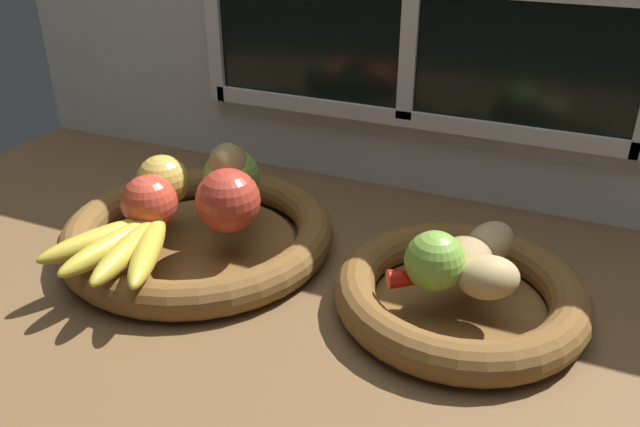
# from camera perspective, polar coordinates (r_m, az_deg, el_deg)

# --- Properties ---
(ground_plane) EXTENTS (1.40, 0.90, 0.03)m
(ground_plane) POSITION_cam_1_polar(r_m,az_deg,el_deg) (0.80, 1.08, -6.81)
(ground_plane) COLOR brown
(back_wall) EXTENTS (1.40, 0.05, 0.55)m
(back_wall) POSITION_cam_1_polar(r_m,az_deg,el_deg) (0.95, 8.54, 17.91)
(back_wall) COLOR silver
(back_wall) RESTS_ON ground_plane
(fruit_bowl_left) EXTENTS (0.35, 0.35, 0.05)m
(fruit_bowl_left) POSITION_cam_1_polar(r_m,az_deg,el_deg) (0.86, -10.64, -1.70)
(fruit_bowl_left) COLOR brown
(fruit_bowl_left) RESTS_ON ground_plane
(fruit_bowl_right) EXTENTS (0.28, 0.28, 0.05)m
(fruit_bowl_right) POSITION_cam_1_polar(r_m,az_deg,el_deg) (0.74, 12.40, -6.93)
(fruit_bowl_right) COLOR brown
(fruit_bowl_right) RESTS_ON ground_plane
(apple_green_back) EXTENTS (0.08, 0.08, 0.08)m
(apple_green_back) POSITION_cam_1_polar(r_m,az_deg,el_deg) (0.86, -7.89, 3.26)
(apple_green_back) COLOR #7AA338
(apple_green_back) RESTS_ON fruit_bowl_left
(apple_red_front) EXTENTS (0.07, 0.07, 0.07)m
(apple_red_front) POSITION_cam_1_polar(r_m,az_deg,el_deg) (0.82, -14.95, 0.97)
(apple_red_front) COLOR #CC422D
(apple_red_front) RESTS_ON fruit_bowl_left
(apple_red_right) EXTENTS (0.08, 0.08, 0.08)m
(apple_red_right) POSITION_cam_1_polar(r_m,az_deg,el_deg) (0.79, -8.19, 1.15)
(apple_red_right) COLOR #B73828
(apple_red_right) RESTS_ON fruit_bowl_left
(apple_golden_left) EXTENTS (0.07, 0.07, 0.07)m
(apple_golden_left) POSITION_cam_1_polar(r_m,az_deg,el_deg) (0.87, -13.83, 2.84)
(apple_golden_left) COLOR gold
(apple_golden_left) RESTS_ON fruit_bowl_left
(pear_brown) EXTENTS (0.08, 0.08, 0.09)m
(pear_brown) POSITION_cam_1_polar(r_m,az_deg,el_deg) (0.85, -8.10, 3.47)
(pear_brown) COLOR olive
(pear_brown) RESTS_ON fruit_bowl_left
(banana_bunch_front) EXTENTS (0.16, 0.17, 0.03)m
(banana_bunch_front) POSITION_cam_1_polar(r_m,az_deg,el_deg) (0.77, -17.04, -2.67)
(banana_bunch_front) COLOR gold
(banana_bunch_front) RESTS_ON fruit_bowl_left
(potato_back) EXTENTS (0.07, 0.08, 0.05)m
(potato_back) POSITION_cam_1_polar(r_m,az_deg,el_deg) (0.75, 14.89, -2.52)
(potato_back) COLOR tan
(potato_back) RESTS_ON fruit_bowl_right
(potato_large) EXTENTS (0.08, 0.09, 0.04)m
(potato_large) POSITION_cam_1_polar(r_m,az_deg,el_deg) (0.72, 12.78, -3.82)
(potato_large) COLOR #A38451
(potato_large) RESTS_ON fruit_bowl_right
(potato_small) EXTENTS (0.08, 0.07, 0.05)m
(potato_small) POSITION_cam_1_polar(r_m,az_deg,el_deg) (0.69, 14.74, -5.52)
(potato_small) COLOR tan
(potato_small) RESTS_ON fruit_bowl_right
(lime_near) EXTENTS (0.06, 0.06, 0.06)m
(lime_near) POSITION_cam_1_polar(r_m,az_deg,el_deg) (0.68, 10.17, -4.19)
(lime_near) COLOR #7AAD3D
(lime_near) RESTS_ON fruit_bowl_right
(chili_pepper) EXTENTS (0.12, 0.09, 0.02)m
(chili_pepper) POSITION_cam_1_polar(r_m,az_deg,el_deg) (0.70, 11.10, -5.38)
(chili_pepper) COLOR red
(chili_pepper) RESTS_ON fruit_bowl_right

